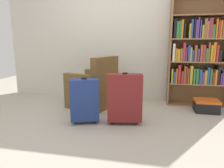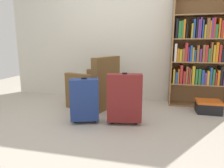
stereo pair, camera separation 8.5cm
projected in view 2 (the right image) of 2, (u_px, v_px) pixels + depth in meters
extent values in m
plane|color=#B2A899|center=(95.00, 129.00, 2.69)|extent=(8.19, 8.19, 0.00)
cube|color=beige|center=(120.00, 34.00, 4.02)|extent=(4.68, 0.10, 2.60)
cube|color=olive|center=(172.00, 51.00, 3.64)|extent=(0.02, 0.32, 1.98)
cube|color=olive|center=(202.00, 51.00, 3.66)|extent=(1.10, 0.02, 1.98)
cube|color=olive|center=(199.00, 105.00, 3.71)|extent=(1.06, 0.30, 0.02)
cube|color=olive|center=(201.00, 84.00, 3.63)|extent=(1.06, 0.30, 0.02)
cube|color=olive|center=(203.00, 62.00, 3.55)|extent=(1.06, 0.30, 0.02)
cube|color=olive|center=(205.00, 39.00, 3.48)|extent=(1.06, 0.30, 0.02)
cube|color=olive|center=(207.00, 15.00, 3.40)|extent=(1.06, 0.30, 0.02)
cube|color=gold|center=(174.00, 76.00, 3.68)|extent=(0.03, 0.22, 0.25)
cube|color=#264C99|center=(176.00, 77.00, 3.67)|extent=(0.04, 0.22, 0.21)
cube|color=orange|center=(178.00, 76.00, 3.68)|extent=(0.02, 0.26, 0.26)
cube|color=#B22D2D|center=(181.00, 74.00, 3.66)|extent=(0.04, 0.27, 0.33)
cube|color=#B22D2D|center=(184.00, 77.00, 3.66)|extent=(0.04, 0.26, 0.22)
cube|color=brown|center=(186.00, 75.00, 3.62)|extent=(0.03, 0.22, 0.31)
cube|color=#B22D2D|center=(188.00, 75.00, 3.61)|extent=(0.02, 0.21, 0.29)
cube|color=brown|center=(190.00, 76.00, 3.62)|extent=(0.02, 0.23, 0.27)
cube|color=gold|center=(193.00, 75.00, 3.59)|extent=(0.04, 0.20, 0.32)
cube|color=#2D7238|center=(196.00, 76.00, 3.59)|extent=(0.04, 0.23, 0.27)
cube|color=#2D7238|center=(199.00, 76.00, 3.58)|extent=(0.04, 0.23, 0.27)
cube|color=#264C99|center=(202.00, 77.00, 3.58)|extent=(0.04, 0.23, 0.26)
cube|color=#66337F|center=(205.00, 78.00, 3.55)|extent=(0.04, 0.19, 0.21)
cube|color=gold|center=(207.00, 77.00, 3.55)|extent=(0.04, 0.21, 0.24)
cube|color=#264C99|center=(210.00, 76.00, 3.54)|extent=(0.03, 0.23, 0.30)
cube|color=#2D7238|center=(212.00, 77.00, 3.54)|extent=(0.03, 0.25, 0.27)
cube|color=#B22D2D|center=(214.00, 78.00, 3.54)|extent=(0.02, 0.26, 0.22)
cube|color=orange|center=(217.00, 77.00, 3.53)|extent=(0.03, 0.26, 0.26)
cube|color=black|center=(220.00, 75.00, 3.52)|extent=(0.04, 0.26, 0.32)
cube|color=#66337F|center=(222.00, 79.00, 3.52)|extent=(0.02, 0.26, 0.20)
cube|color=silver|center=(175.00, 52.00, 3.59)|extent=(0.04, 0.22, 0.31)
cube|color=orange|center=(178.00, 55.00, 3.57)|extent=(0.03, 0.18, 0.22)
cube|color=gold|center=(180.00, 55.00, 3.56)|extent=(0.04, 0.18, 0.21)
cube|color=brown|center=(183.00, 55.00, 3.55)|extent=(0.04, 0.18, 0.22)
cube|color=#B22D2D|center=(186.00, 52.00, 3.54)|extent=(0.04, 0.20, 0.32)
cube|color=#66337F|center=(188.00, 54.00, 3.56)|extent=(0.02, 0.23, 0.25)
cube|color=#264C99|center=(190.00, 53.00, 3.53)|extent=(0.04, 0.21, 0.28)
cube|color=gold|center=(192.00, 54.00, 3.55)|extent=(0.03, 0.25, 0.24)
cube|color=#264C99|center=(194.00, 56.00, 3.51)|extent=(0.02, 0.19, 0.20)
cube|color=brown|center=(197.00, 53.00, 3.50)|extent=(0.04, 0.19, 0.28)
cube|color=#66337F|center=(200.00, 55.00, 3.51)|extent=(0.03, 0.22, 0.22)
cube|color=brown|center=(203.00, 53.00, 3.48)|extent=(0.04, 0.19, 0.29)
cube|color=#B22D2D|center=(205.00, 53.00, 3.49)|extent=(0.04, 0.23, 0.29)
cube|color=#2D7238|center=(208.00, 55.00, 3.50)|extent=(0.03, 0.26, 0.23)
cube|color=brown|center=(211.00, 52.00, 3.44)|extent=(0.02, 0.18, 0.33)
cube|color=gold|center=(213.00, 54.00, 3.45)|extent=(0.03, 0.20, 0.28)
cube|color=orange|center=(215.00, 52.00, 3.46)|extent=(0.04, 0.25, 0.33)
cube|color=#B22D2D|center=(219.00, 53.00, 3.43)|extent=(0.03, 0.21, 0.29)
cube|color=black|center=(221.00, 56.00, 3.44)|extent=(0.04, 0.23, 0.20)
cube|color=black|center=(177.00, 29.00, 3.50)|extent=(0.03, 0.19, 0.32)
cube|color=#2D7238|center=(179.00, 30.00, 3.51)|extent=(0.04, 0.23, 0.28)
cube|color=#2D7238|center=(182.00, 30.00, 3.48)|extent=(0.03, 0.19, 0.29)
cube|color=orange|center=(184.00, 29.00, 3.48)|extent=(0.03, 0.21, 0.31)
cube|color=black|center=(186.00, 31.00, 3.51)|extent=(0.02, 0.27, 0.25)
cube|color=gold|center=(191.00, 31.00, 3.48)|extent=(0.02, 0.26, 0.24)
cube|color=#264C99|center=(193.00, 29.00, 3.47)|extent=(0.03, 0.25, 0.31)
cube|color=black|center=(196.00, 28.00, 3.43)|extent=(0.02, 0.19, 0.33)
cube|color=#66337F|center=(198.00, 29.00, 3.42)|extent=(0.03, 0.19, 0.30)
cube|color=#66337F|center=(200.00, 28.00, 3.45)|extent=(0.02, 0.27, 0.34)
cube|color=#264C99|center=(202.00, 29.00, 3.43)|extent=(0.02, 0.23, 0.30)
cube|color=gold|center=(204.00, 32.00, 3.44)|extent=(0.03, 0.25, 0.22)
cube|color=brown|center=(207.00, 29.00, 3.39)|extent=(0.04, 0.18, 0.32)
cube|color=orange|center=(209.00, 30.00, 3.38)|extent=(0.02, 0.18, 0.28)
cube|color=#66337F|center=(211.00, 29.00, 3.38)|extent=(0.03, 0.20, 0.32)
cube|color=#B22D2D|center=(213.00, 28.00, 3.38)|extent=(0.03, 0.21, 0.33)
cube|color=#2D7238|center=(215.00, 32.00, 3.38)|extent=(0.04, 0.21, 0.22)
cube|color=orange|center=(218.00, 29.00, 3.39)|extent=(0.03, 0.27, 0.31)
cube|color=#B22D2D|center=(221.00, 30.00, 3.36)|extent=(0.03, 0.21, 0.28)
cube|color=orange|center=(222.00, 29.00, 3.37)|extent=(0.02, 0.26, 0.29)
cube|color=brown|center=(224.00, 30.00, 3.36)|extent=(0.02, 0.25, 0.28)
cube|color=brown|center=(93.00, 95.00, 3.68)|extent=(0.89, 0.89, 0.40)
cube|color=#91724F|center=(93.00, 82.00, 3.63)|extent=(0.71, 0.66, 0.08)
cube|color=brown|center=(106.00, 72.00, 3.44)|extent=(0.34, 0.70, 0.50)
cube|color=brown|center=(103.00, 76.00, 3.87)|extent=(0.69, 0.32, 0.22)
cube|color=brown|center=(82.00, 81.00, 3.37)|extent=(0.69, 0.32, 0.22)
cylinder|color=white|center=(126.00, 107.00, 3.49)|extent=(0.08, 0.08, 0.10)
torus|color=white|center=(129.00, 107.00, 3.48)|extent=(0.06, 0.01, 0.06)
cube|color=black|center=(208.00, 107.00, 3.31)|extent=(0.37, 0.30, 0.18)
cube|color=#D85919|center=(209.00, 102.00, 3.29)|extent=(0.38, 0.31, 0.04)
cube|color=maroon|center=(124.00, 98.00, 2.79)|extent=(0.50, 0.26, 0.66)
cube|color=black|center=(125.00, 73.00, 2.73)|extent=(0.07, 0.05, 0.02)
cylinder|color=black|center=(112.00, 122.00, 2.87)|extent=(0.06, 0.06, 0.05)
cylinder|color=black|center=(136.00, 122.00, 2.85)|extent=(0.06, 0.06, 0.05)
cube|color=navy|center=(85.00, 99.00, 2.85)|extent=(0.44, 0.32, 0.59)
cube|color=black|center=(84.00, 78.00, 2.79)|extent=(0.08, 0.06, 0.02)
cylinder|color=black|center=(75.00, 121.00, 2.90)|extent=(0.06, 0.06, 0.05)
cylinder|color=black|center=(95.00, 120.00, 2.93)|extent=(0.06, 0.06, 0.05)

